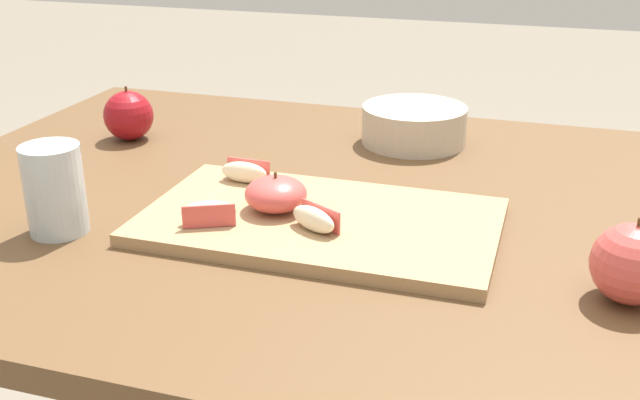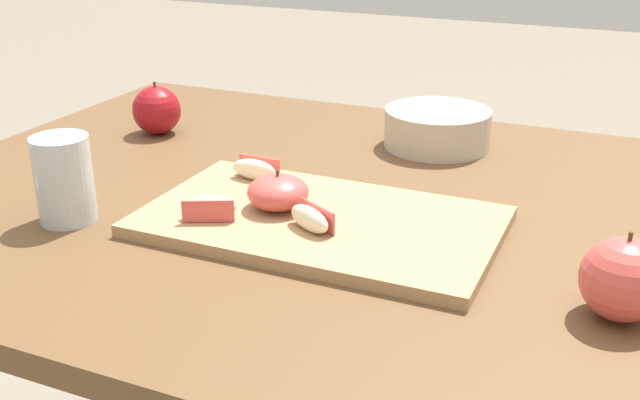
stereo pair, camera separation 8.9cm
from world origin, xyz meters
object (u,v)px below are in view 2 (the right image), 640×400
object	(u,v)px
whole_apple_pink_lady	(623,279)
apple_wedge_middle	(209,208)
ceramic_fruit_bowl	(437,127)
drinking_glass_water	(64,179)
cutting_board	(320,222)
apple_wedge_near_knife	(310,219)
apple_wedge_right	(255,169)
whole_apple_red_delicious	(157,110)
apple_half_skin_up	(278,192)

from	to	relation	value
whole_apple_pink_lady	apple_wedge_middle	bearing A→B (deg)	178.54
whole_apple_pink_lady	ceramic_fruit_bowl	world-z (taller)	whole_apple_pink_lady
ceramic_fruit_bowl	drinking_glass_water	world-z (taller)	drinking_glass_water
cutting_board	drinking_glass_water	distance (m)	0.31
whole_apple_pink_lady	drinking_glass_water	size ratio (longest dim) A/B	0.84
apple_wedge_near_knife	apple_wedge_middle	distance (m)	0.12
apple_wedge_middle	cutting_board	bearing A→B (deg)	27.86
drinking_glass_water	apple_wedge_right	bearing A→B (deg)	48.03
apple_wedge_right	whole_apple_red_delicious	distance (m)	0.31
whole_apple_pink_lady	ceramic_fruit_bowl	bearing A→B (deg)	125.01
whole_apple_red_delicious	apple_wedge_middle	bearing A→B (deg)	-46.62
drinking_glass_water	apple_half_skin_up	bearing A→B (deg)	24.08
apple_half_skin_up	drinking_glass_water	xyz separation A→B (m)	(-0.23, -0.10, 0.02)
apple_wedge_right	ceramic_fruit_bowl	world-z (taller)	ceramic_fruit_bowl
apple_wedge_middle	ceramic_fruit_bowl	xyz separation A→B (m)	(0.16, 0.41, 0.00)
apple_half_skin_up	ceramic_fruit_bowl	bearing A→B (deg)	74.34
ceramic_fruit_bowl	whole_apple_pink_lady	bearing A→B (deg)	-54.99
apple_wedge_right	whole_apple_red_delicious	world-z (taller)	whole_apple_red_delicious
whole_apple_pink_lady	whole_apple_red_delicious	bearing A→B (deg)	157.36
cutting_board	apple_wedge_middle	xyz separation A→B (m)	(-0.11, -0.06, 0.02)
cutting_board	whole_apple_pink_lady	xyz separation A→B (m)	(0.34, -0.07, 0.03)
whole_apple_red_delicious	drinking_glass_water	world-z (taller)	drinking_glass_water
apple_wedge_middle	apple_half_skin_up	bearing A→B (deg)	46.35
apple_wedge_middle	whole_apple_red_delicious	bearing A→B (deg)	133.38
whole_apple_red_delicious	cutting_board	bearing A→B (deg)	-30.70
apple_half_skin_up	whole_apple_pink_lady	distance (m)	0.40
apple_wedge_middle	ceramic_fruit_bowl	world-z (taller)	ceramic_fruit_bowl
apple_wedge_middle	apple_wedge_near_knife	bearing A→B (deg)	9.30
whole_apple_pink_lady	whole_apple_red_delicious	world-z (taller)	whole_apple_pink_lady
apple_half_skin_up	apple_wedge_right	world-z (taller)	apple_half_skin_up
apple_half_skin_up	whole_apple_pink_lady	world-z (taller)	whole_apple_pink_lady
apple_half_skin_up	apple_wedge_middle	distance (m)	0.09
whole_apple_red_delicious	ceramic_fruit_bowl	xyz separation A→B (m)	(0.43, 0.12, -0.01)
apple_wedge_near_knife	apple_wedge_right	world-z (taller)	same
apple_wedge_near_knife	whole_apple_red_delicious	bearing A→B (deg)	145.49
apple_wedge_near_knife	ceramic_fruit_bowl	bearing A→B (deg)	84.70
drinking_glass_water	whole_apple_pink_lady	bearing A→B (deg)	2.79
ceramic_fruit_bowl	apple_wedge_right	bearing A→B (deg)	-121.70
apple_wedge_right	apple_half_skin_up	bearing A→B (deg)	-45.86
apple_wedge_right	apple_wedge_middle	bearing A→B (deg)	-84.47
cutting_board	whole_apple_red_delicious	bearing A→B (deg)	149.30
apple_half_skin_up	apple_wedge_middle	xyz separation A→B (m)	(-0.06, -0.06, -0.01)
apple_half_skin_up	ceramic_fruit_bowl	distance (m)	0.36
apple_wedge_right	whole_apple_pink_lady	bearing A→B (deg)	-17.55
apple_wedge_near_knife	apple_wedge_right	bearing A→B (deg)	139.01
cutting_board	apple_half_skin_up	size ratio (longest dim) A/B	5.58
apple_wedge_right	whole_apple_pink_lady	world-z (taller)	whole_apple_pink_lady
apple_half_skin_up	whole_apple_red_delicious	bearing A→B (deg)	145.44
apple_half_skin_up	apple_wedge_middle	world-z (taller)	apple_half_skin_up
cutting_board	drinking_glass_water	world-z (taller)	drinking_glass_water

